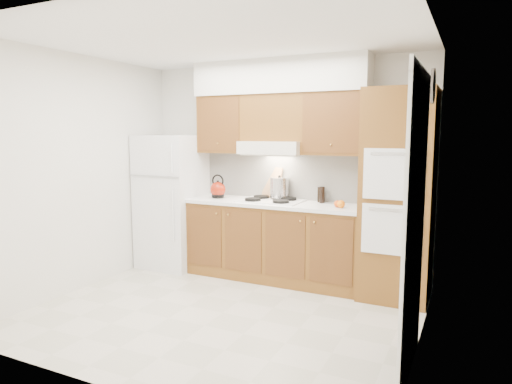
% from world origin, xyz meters
% --- Properties ---
extents(floor, '(3.60, 3.60, 0.00)m').
position_xyz_m(floor, '(0.00, 0.00, 0.00)').
color(floor, beige).
rests_on(floor, ground).
extents(ceiling, '(3.60, 3.60, 0.00)m').
position_xyz_m(ceiling, '(0.00, 0.00, 2.60)').
color(ceiling, white).
rests_on(ceiling, wall_back).
extents(wall_back, '(3.60, 0.02, 2.60)m').
position_xyz_m(wall_back, '(0.00, 1.50, 1.30)').
color(wall_back, white).
rests_on(wall_back, floor).
extents(wall_left, '(0.02, 3.00, 2.60)m').
position_xyz_m(wall_left, '(-1.80, 0.00, 1.30)').
color(wall_left, white).
rests_on(wall_left, floor).
extents(wall_right, '(0.02, 3.00, 2.60)m').
position_xyz_m(wall_right, '(1.80, 0.00, 1.30)').
color(wall_right, white).
rests_on(wall_right, floor).
extents(fridge, '(0.75, 0.72, 1.72)m').
position_xyz_m(fridge, '(-1.41, 1.14, 0.86)').
color(fridge, white).
rests_on(fridge, floor).
extents(base_cabinets, '(2.11, 0.60, 0.90)m').
position_xyz_m(base_cabinets, '(0.02, 1.20, 0.45)').
color(base_cabinets, brown).
rests_on(base_cabinets, floor).
extents(countertop, '(2.13, 0.62, 0.04)m').
position_xyz_m(countertop, '(0.03, 1.19, 0.92)').
color(countertop, white).
rests_on(countertop, base_cabinets).
extents(backsplash, '(2.11, 0.03, 0.56)m').
position_xyz_m(backsplash, '(0.02, 1.49, 1.22)').
color(backsplash, white).
rests_on(backsplash, countertop).
extents(oven_cabinet, '(0.70, 0.65, 2.20)m').
position_xyz_m(oven_cabinet, '(1.44, 1.18, 1.10)').
color(oven_cabinet, brown).
rests_on(oven_cabinet, floor).
extents(upper_cab_left, '(0.63, 0.33, 0.70)m').
position_xyz_m(upper_cab_left, '(-0.71, 1.33, 1.85)').
color(upper_cab_left, brown).
rests_on(upper_cab_left, wall_back).
extents(upper_cab_right, '(0.73, 0.33, 0.70)m').
position_xyz_m(upper_cab_right, '(0.72, 1.33, 1.85)').
color(upper_cab_right, brown).
rests_on(upper_cab_right, wall_back).
extents(range_hood, '(0.75, 0.45, 0.15)m').
position_xyz_m(range_hood, '(-0.02, 1.27, 1.57)').
color(range_hood, silver).
rests_on(range_hood, wall_back).
extents(upper_cab_over_hood, '(0.75, 0.33, 0.55)m').
position_xyz_m(upper_cab_over_hood, '(-0.02, 1.33, 1.92)').
color(upper_cab_over_hood, brown).
rests_on(upper_cab_over_hood, range_hood).
extents(soffit, '(2.13, 0.36, 0.40)m').
position_xyz_m(soffit, '(0.03, 1.32, 2.40)').
color(soffit, silver).
rests_on(soffit, wall_back).
extents(cooktop, '(0.74, 0.50, 0.01)m').
position_xyz_m(cooktop, '(-0.02, 1.21, 0.95)').
color(cooktop, white).
rests_on(cooktop, countertop).
extents(doorway, '(0.02, 0.90, 2.10)m').
position_xyz_m(doorway, '(1.79, -0.35, 1.05)').
color(doorway, black).
rests_on(doorway, floor).
extents(wall_clock, '(0.02, 0.30, 0.30)m').
position_xyz_m(wall_clock, '(1.79, 0.55, 2.15)').
color(wall_clock, '#3F3833').
rests_on(wall_clock, wall_right).
extents(kettle, '(0.23, 0.23, 0.19)m').
position_xyz_m(kettle, '(-0.73, 1.17, 1.05)').
color(kettle, maroon).
rests_on(kettle, countertop).
extents(cutting_board, '(0.30, 0.19, 0.37)m').
position_xyz_m(cutting_board, '(-0.11, 1.45, 1.14)').
color(cutting_board, tan).
rests_on(cutting_board, countertop).
extents(stock_pot, '(0.26, 0.26, 0.23)m').
position_xyz_m(stock_pot, '(0.02, 1.37, 1.09)').
color(stock_pot, '#BDBCC1').
rests_on(stock_pot, cooktop).
extents(condiment_a, '(0.05, 0.05, 0.18)m').
position_xyz_m(condiment_a, '(0.52, 1.40, 1.03)').
color(condiment_a, black).
rests_on(condiment_a, countertop).
extents(condiment_b, '(0.06, 0.06, 0.19)m').
position_xyz_m(condiment_b, '(0.57, 1.34, 1.04)').
color(condiment_b, black).
rests_on(condiment_b, countertop).
extents(condiment_c, '(0.07, 0.07, 0.17)m').
position_xyz_m(condiment_c, '(0.51, 1.45, 1.03)').
color(condiment_c, black).
rests_on(condiment_c, countertop).
extents(orange_near, '(0.08, 0.08, 0.08)m').
position_xyz_m(orange_near, '(0.81, 1.12, 0.98)').
color(orange_near, '#DF460B').
rests_on(orange_near, countertop).
extents(orange_far, '(0.09, 0.09, 0.09)m').
position_xyz_m(orange_far, '(0.86, 1.09, 0.98)').
color(orange_far, '#F99C0D').
rests_on(orange_far, countertop).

